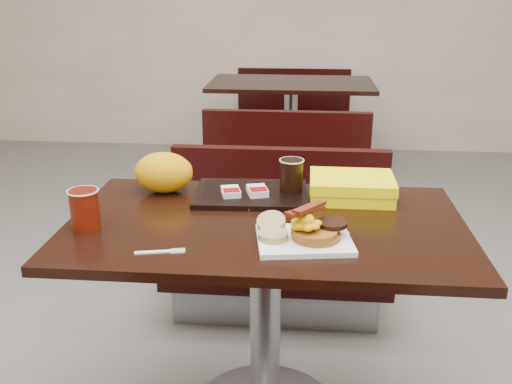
# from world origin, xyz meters

# --- Properties ---
(table_near) EXTENTS (1.20, 0.70, 0.75)m
(table_near) POSITION_xyz_m (0.00, 0.00, 0.38)
(table_near) COLOR black
(table_near) RESTS_ON floor
(bench_near_n) EXTENTS (1.00, 0.46, 0.72)m
(bench_near_n) POSITION_xyz_m (0.00, 0.70, 0.36)
(bench_near_n) COLOR black
(bench_near_n) RESTS_ON floor
(table_far) EXTENTS (1.20, 0.70, 0.75)m
(table_far) POSITION_xyz_m (0.00, 2.60, 0.38)
(table_far) COLOR black
(table_far) RESTS_ON floor
(bench_far_s) EXTENTS (1.00, 0.46, 0.72)m
(bench_far_s) POSITION_xyz_m (0.00, 1.90, 0.36)
(bench_far_s) COLOR black
(bench_far_s) RESTS_ON floor
(bench_far_n) EXTENTS (1.00, 0.46, 0.72)m
(bench_far_n) POSITION_xyz_m (0.00, 3.30, 0.36)
(bench_far_n) COLOR black
(bench_far_n) RESTS_ON floor
(platter) EXTENTS (0.28, 0.24, 0.02)m
(platter) POSITION_xyz_m (0.12, -0.14, 0.76)
(platter) COLOR white
(platter) RESTS_ON table_near
(pancake_stack) EXTENTS (0.17, 0.17, 0.03)m
(pancake_stack) POSITION_xyz_m (0.15, -0.14, 0.78)
(pancake_stack) COLOR #A0581A
(pancake_stack) RESTS_ON platter
(sausage_patty) EXTENTS (0.10, 0.10, 0.01)m
(sausage_patty) POSITION_xyz_m (0.19, -0.11, 0.80)
(sausage_patty) COLOR black
(sausage_patty) RESTS_ON pancake_stack
(scrambled_eggs) EXTENTS (0.09, 0.08, 0.04)m
(scrambled_eggs) POSITION_xyz_m (0.12, -0.15, 0.82)
(scrambled_eggs) COLOR #FEC805
(scrambled_eggs) RESTS_ON pancake_stack
(bacon_strips) EXTENTS (0.14, 0.16, 0.01)m
(bacon_strips) POSITION_xyz_m (0.12, -0.13, 0.84)
(bacon_strips) COLOR #471105
(bacon_strips) RESTS_ON scrambled_eggs
(muffin_bottom) EXTENTS (0.09, 0.09, 0.02)m
(muffin_bottom) POSITION_xyz_m (0.03, -0.15, 0.77)
(muffin_bottom) COLOR tan
(muffin_bottom) RESTS_ON platter
(muffin_top) EXTENTS (0.10, 0.10, 0.05)m
(muffin_top) POSITION_xyz_m (0.02, -0.09, 0.79)
(muffin_top) COLOR tan
(muffin_top) RESTS_ON platter
(coffee_cup_near) EXTENTS (0.11, 0.11, 0.12)m
(coffee_cup_near) POSITION_xyz_m (-0.52, -0.09, 0.81)
(coffee_cup_near) COLOR maroon
(coffee_cup_near) RESTS_ON table_near
(fork) EXTENTS (0.14, 0.05, 0.00)m
(fork) POSITION_xyz_m (-0.29, -0.24, 0.75)
(fork) COLOR white
(fork) RESTS_ON table_near
(knife) EXTENTS (0.03, 0.15, 0.00)m
(knife) POSITION_xyz_m (0.23, -0.14, 0.75)
(knife) COLOR white
(knife) RESTS_ON table_near
(condiment_syrup) EXTENTS (0.05, 0.04, 0.01)m
(condiment_syrup) POSITION_xyz_m (-0.05, 0.09, 0.75)
(condiment_syrup) COLOR #A24706
(condiment_syrup) RESTS_ON table_near
(tray) EXTENTS (0.39, 0.28, 0.02)m
(tray) POSITION_xyz_m (-0.06, 0.21, 0.76)
(tray) COLOR black
(tray) RESTS_ON table_near
(hashbrown_sleeve_left) EXTENTS (0.08, 0.09, 0.02)m
(hashbrown_sleeve_left) POSITION_xyz_m (-0.13, 0.17, 0.78)
(hashbrown_sleeve_left) COLOR silver
(hashbrown_sleeve_left) RESTS_ON tray
(hashbrown_sleeve_right) EXTENTS (0.08, 0.10, 0.02)m
(hashbrown_sleeve_right) POSITION_xyz_m (-0.04, 0.19, 0.78)
(hashbrown_sleeve_right) COLOR silver
(hashbrown_sleeve_right) RESTS_ON tray
(coffee_cup_far) EXTENTS (0.08, 0.08, 0.11)m
(coffee_cup_far) POSITION_xyz_m (0.07, 0.24, 0.82)
(coffee_cup_far) COLOR black
(coffee_cup_far) RESTS_ON tray
(clamshell) EXTENTS (0.28, 0.21, 0.07)m
(clamshell) POSITION_xyz_m (0.27, 0.22, 0.79)
(clamshell) COLOR #FEF104
(clamshell) RESTS_ON table_near
(paper_bag) EXTENTS (0.23, 0.20, 0.14)m
(paper_bag) POSITION_xyz_m (-0.37, 0.23, 0.82)
(paper_bag) COLOR #E9A807
(paper_bag) RESTS_ON table_near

